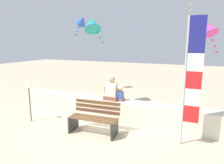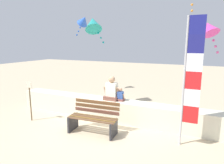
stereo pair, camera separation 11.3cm
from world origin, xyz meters
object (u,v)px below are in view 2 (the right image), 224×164
Objects in this scene: kite_blue at (83,21)px; flag_banner at (190,76)px; kite_magenta at (209,28)px; park_bench at (94,119)px; person_child at (120,96)px; kite_teal at (93,24)px; person_adult at (112,91)px; sign_post at (30,98)px.

flag_banner is at bearing -35.46° from kite_blue.
flag_banner is at bearing -100.79° from kite_magenta.
person_child is at bearing 72.85° from park_bench.
kite_teal is (-1.31, 2.34, 2.87)m from park_bench.
person_child is 0.37× the size of kite_teal.
person_child is at bearing -159.31° from kite_magenta.
kite_blue is at bearing 125.15° from park_bench.
kite_teal is (-3.78, 2.04, 1.50)m from flag_banner.
person_adult is at bearing -161.46° from kite_magenta.
kite_magenta is 0.96× the size of kite_blue.
kite_blue is 5.14m from sign_post.
kite_teal is 0.90× the size of sign_post.
kite_blue is at bearing 160.13° from kite_magenta.
park_bench is at bearing 2.25° from sign_post.
kite_teal is 2.42m from kite_blue.
flag_banner is (2.46, 0.30, 1.36)m from park_bench.
person_adult is at bearing 87.92° from park_bench.
kite_teal is at bearing 119.36° from park_bench.
flag_banner is 6.85m from kite_blue.
person_adult reaches higher than person_child.
person_child is at bearing -42.53° from kite_blue.
flag_banner is 2.41× the size of sign_post.
flag_banner is 4.55m from kite_teal.
person_adult is 0.75× the size of kite_magenta.
kite_blue reaches higher than person_child.
sign_post is at bearing -112.68° from kite_teal.
kite_teal reaches higher than person_child.
kite_teal is at bearing 144.29° from person_child.
flag_banner reaches higher than sign_post.
kite_magenta is at bearing 18.54° from person_adult.
kite_blue is (-2.95, 2.99, 2.65)m from person_adult.
kite_blue is 0.85× the size of sign_post.
person_child is (0.35, 1.14, 0.44)m from park_bench.
person_child is 0.39× the size of kite_blue.
kite_magenta reaches higher than person_adult.
sign_post is at bearing -82.22° from kite_blue.
kite_blue reaches higher than park_bench.
kite_blue is at bearing 97.78° from sign_post.
person_adult is 0.61× the size of sign_post.
kite_teal is at bearing 176.21° from kite_magenta.
kite_teal is at bearing 67.32° from sign_post.
flag_banner is 2.85× the size of kite_blue.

